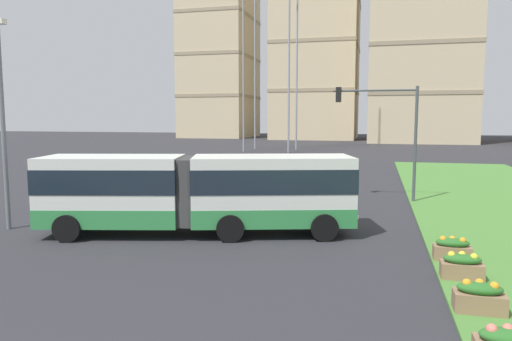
{
  "coord_description": "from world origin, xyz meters",
  "views": [
    {
      "loc": [
        5.77,
        -3.97,
        4.45
      ],
      "look_at": [
        0.77,
        15.56,
        2.2
      ],
      "focal_mm": 33.21,
      "sensor_mm": 36.0,
      "label": 1
    }
  ],
  "objects": [
    {
      "name": "articulated_bus",
      "position": [
        -0.81,
        12.81,
        1.65
      ],
      "size": [
        12.0,
        5.52,
        3.0
      ],
      "color": "silver",
      "rests_on": "ground"
    },
    {
      "name": "car_maroon_sedan",
      "position": [
        -6.04,
        21.26,
        0.75
      ],
      "size": [
        4.52,
        2.27,
        1.58
      ],
      "color": "maroon",
      "rests_on": "ground"
    },
    {
      "name": "apartment_tower_centre",
      "position": [
        13.12,
        89.88,
        20.76
      ],
      "size": [
        18.37,
        19.64,
        41.47
      ],
      "color": "beige",
      "rests_on": "ground"
    },
    {
      "name": "apartment_tower_west",
      "position": [
        -30.0,
        102.13,
        26.86
      ],
      "size": [
        14.68,
        19.02,
        53.68
      ],
      "color": "beige",
      "rests_on": "ground"
    },
    {
      "name": "flower_planter_3",
      "position": [
        8.11,
        9.57,
        0.43
      ],
      "size": [
        1.1,
        0.56,
        0.74
      ],
      "color": "#937051",
      "rests_on": "grass_median"
    },
    {
      "name": "traffic_light_far_right",
      "position": [
        6.27,
        22.0,
        4.21
      ],
      "size": [
        4.39,
        0.28,
        6.08
      ],
      "color": "#474C51",
      "rests_on": "ground"
    },
    {
      "name": "apartment_tower_westcentre",
      "position": [
        -7.2,
        99.26,
        19.16
      ],
      "size": [
        17.32,
        19.9,
        38.27
      ],
      "color": "beige",
      "rests_on": "ground"
    },
    {
      "name": "flower_planter_2",
      "position": [
        8.11,
        7.27,
        0.43
      ],
      "size": [
        1.1,
        0.56,
        0.74
      ],
      "color": "#937051",
      "rests_on": "grass_median"
    },
    {
      "name": "streetlight_left",
      "position": [
        -8.5,
        11.65,
        4.55
      ],
      "size": [
        0.7,
        0.28,
        8.22
      ],
      "color": "slate",
      "rests_on": "ground"
    },
    {
      "name": "flower_planter_4",
      "position": [
        8.11,
        11.33,
        0.43
      ],
      "size": [
        1.1,
        0.56,
        0.74
      ],
      "color": "#937051",
      "rests_on": "grass_median"
    }
  ]
}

